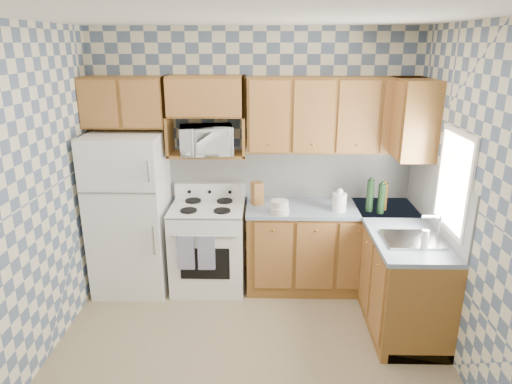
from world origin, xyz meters
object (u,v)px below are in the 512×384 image
Objects in this scene: refrigerator at (130,213)px; electric_kettle at (339,202)px; stove_body at (209,247)px; microwave at (206,140)px.

refrigerator reaches higher than electric_kettle.
refrigerator reaches higher than stove_body.
refrigerator is 1.11m from microwave.
stove_body is at bearing 1.78° from refrigerator.
microwave reaches higher than stove_body.
microwave reaches higher than refrigerator.
electric_kettle is at bearing -17.94° from microwave.
microwave is at bearing 171.31° from electric_kettle.
microwave is at bearing 89.92° from stove_body.
microwave is at bearing 8.82° from refrigerator.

